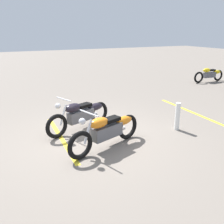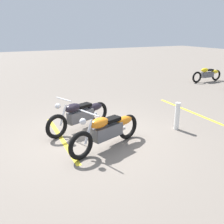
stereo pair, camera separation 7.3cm
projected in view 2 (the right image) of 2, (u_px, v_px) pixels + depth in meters
The scene contains 7 objects.
ground_plane at pixel (94, 138), 6.67m from camera, with size 60.00×60.00×0.00m, color slate.
motorcycle_bright_foreground at pixel (108, 130), 6.00m from camera, with size 2.15×0.88×1.04m.
motorcycle_dark_foreground at pixel (81, 114), 7.09m from camera, with size 2.13×0.93×1.04m.
motorcycle_row_far_right at pixel (208, 74), 13.75m from camera, with size 2.05×0.27×0.77m.
bollard_post at pixel (177, 116), 7.12m from camera, with size 0.14×0.14×0.81m, color white.
parking_stripe_near at pixel (61, 138), 6.67m from camera, with size 3.20×0.12×0.01m, color yellow.
parking_stripe_mid at pixel (188, 111), 8.88m from camera, with size 3.20×0.12×0.01m, color yellow.
Camera 2 is at (-2.32, -5.67, 2.77)m, focal length 39.75 mm.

